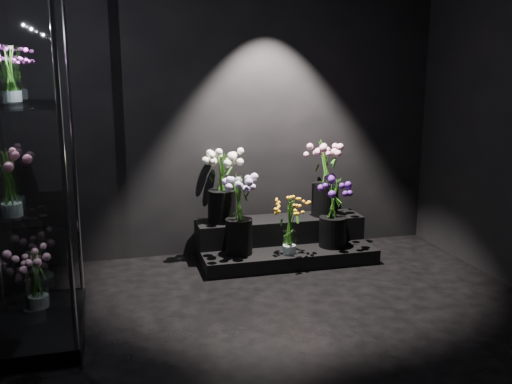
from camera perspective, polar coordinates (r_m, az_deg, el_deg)
name	(u,v)px	position (r m, az deg, el deg)	size (l,w,h in m)	color
floor	(299,344)	(3.85, 4.35, -14.88)	(4.00, 4.00, 0.00)	black
wall_back	(232,106)	(5.36, -2.40, 8.56)	(4.00, 4.00, 0.00)	black
display_riser	(283,242)	(5.39, 2.68, -5.00)	(1.59, 0.71, 0.35)	black
display_case	(22,170)	(3.90, -22.36, 2.09)	(0.61, 1.02, 2.25)	black
bouquet_orange_bells	(290,226)	(5.05, 3.37, -3.38)	(0.31, 0.31, 0.49)	white
bouquet_lilac	(239,210)	(4.99, -1.74, -1.80)	(0.34, 0.34, 0.71)	black
bouquet_purple	(333,209)	(5.26, 7.74, -1.72)	(0.38, 0.38, 0.64)	black
bouquet_cream_roses	(222,182)	(5.22, -3.47, 1.04)	(0.38, 0.38, 0.67)	black
bouquet_pink_roses	(326,173)	(5.47, 6.97, 1.94)	(0.45, 0.45, 0.76)	black
bouquet_case_pink	(9,180)	(3.71, -23.47, 1.15)	(0.33, 0.33, 0.43)	white
bouquet_case_magenta	(10,74)	(3.99, -23.37, 10.82)	(0.26, 0.26, 0.35)	white
bouquet_case_base_pink	(37,277)	(4.30, -21.07, -7.97)	(0.41, 0.41, 0.42)	white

